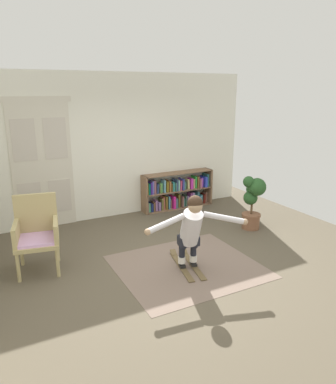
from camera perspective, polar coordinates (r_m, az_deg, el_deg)
The scene contains 9 objects.
ground_plane at distance 5.65m, azimuth 1.02°, elevation -11.24°, with size 7.20×7.20×0.00m, color brown.
back_wall at distance 7.50m, azimuth -8.54°, elevation 7.06°, with size 6.00×0.10×2.90m, color silver.
double_door at distance 7.15m, azimuth -19.11°, elevation 4.15°, with size 1.22×0.05×2.45m.
rug at distance 5.59m, azimuth 3.06°, elevation -11.55°, with size 2.05×1.84×0.01m, color #786558.
bookshelf at distance 8.10m, azimuth 1.55°, elevation 0.02°, with size 1.66×0.30×0.81m.
wicker_chair at distance 5.62m, azimuth -19.85°, elevation -5.88°, with size 0.70×0.70×1.10m.
potted_plant at distance 7.01m, azimuth 13.15°, elevation -1.05°, with size 0.43×0.45×1.03m.
skis_pair at distance 5.61m, azimuth 2.95°, elevation -11.23°, with size 0.47×1.01×0.07m.
person_skier at distance 5.17m, azimuth 3.71°, elevation -5.42°, with size 1.46×0.73×1.12m.
Camera 1 is at (-2.42, -4.41, 2.57)m, focal length 34.07 mm.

